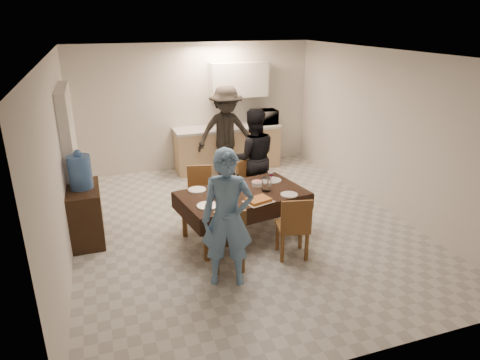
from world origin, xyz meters
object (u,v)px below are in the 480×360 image
object	(u,v)px
dining_table	(242,195)
wine_bottle	(238,183)
savoury_tart	(258,200)
water_jug	(80,172)
water_pitcher	(266,184)
console	(86,214)
person_near	(227,219)
microwave	(264,117)
person_kitchen	(226,132)
person_far	(253,158)

from	to	relation	value
dining_table	wine_bottle	size ratio (longest dim) A/B	6.82
savoury_tart	water_jug	bearing A→B (deg)	156.36
water_jug	water_pitcher	size ratio (longest dim) A/B	2.36
console	person_near	size ratio (longest dim) A/B	0.52
microwave	console	bearing A→B (deg)	32.83
dining_table	savoury_tart	size ratio (longest dim) A/B	5.15
person_kitchen	water_jug	bearing A→B (deg)	-144.49
dining_table	water_jug	xyz separation A→B (m)	(-2.17, 0.61, 0.39)
water_jug	savoury_tart	world-z (taller)	water_jug
microwave	person_near	size ratio (longest dim) A/B	0.32
savoury_tart	person_far	distance (m)	1.50
person_far	water_pitcher	bearing A→B (deg)	89.11
wine_bottle	person_far	bearing A→B (deg)	59.04
water_jug	savoury_tart	size ratio (longest dim) A/B	1.26
savoury_tart	person_near	xyz separation A→B (m)	(-0.65, -0.67, 0.13)
wine_bottle	person_kitchen	xyz separation A→B (m)	(0.59, 2.50, 0.08)
water_pitcher	person_far	distance (m)	1.12
microwave	wine_bottle	bearing A→B (deg)	61.88
wine_bottle	water_pitcher	distance (m)	0.41
dining_table	microwave	distance (m)	3.39
water_jug	water_pitcher	distance (m)	2.62
person_kitchen	savoury_tart	bearing A→B (deg)	-98.59
water_jug	savoury_tart	distance (m)	2.50
microwave	person_near	xyz separation A→B (m)	(-2.08, -4.05, -0.21)
water_jug	person_far	bearing A→B (deg)	9.09
savoury_tart	water_pitcher	bearing A→B (deg)	52.85
dining_table	wine_bottle	bearing A→B (deg)	125.36
savoury_tart	person_far	world-z (taller)	person_far
wine_bottle	microwave	xyz separation A→B (m)	(1.58, 2.95, 0.22)
dining_table	person_far	bearing A→B (deg)	52.71
dining_table	person_kitchen	size ratio (longest dim) A/B	1.05
console	person_near	bearing A→B (deg)	-45.74
water_pitcher	person_far	size ratio (longest dim) A/B	0.12
savoury_tart	microwave	world-z (taller)	microwave
wine_bottle	person_kitchen	size ratio (longest dim) A/B	0.15
console	savoury_tart	bearing A→B (deg)	-23.64
water_pitcher	microwave	distance (m)	3.28
wine_bottle	person_far	size ratio (longest dim) A/B	0.17
microwave	dining_table	bearing A→B (deg)	63.03
water_jug	microwave	xyz separation A→B (m)	(3.70, 2.39, 0.01)
savoury_tart	person_kitchen	xyz separation A→B (m)	(0.44, 2.93, 0.20)
water_pitcher	person_kitchen	size ratio (longest dim) A/B	0.11
savoury_tart	person_kitchen	bearing A→B (deg)	81.41
water_pitcher	person_near	bearing A→B (deg)	-131.99
water_pitcher	person_kitchen	distance (m)	2.61
dining_table	person_far	world-z (taller)	person_far
wine_bottle	savoury_tart	xyz separation A→B (m)	(0.15, -0.43, -0.12)
water_jug	savoury_tart	xyz separation A→B (m)	(2.27, -0.99, -0.33)
dining_table	wine_bottle	distance (m)	0.19
person_far	person_kitchen	bearing A→B (deg)	-80.31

